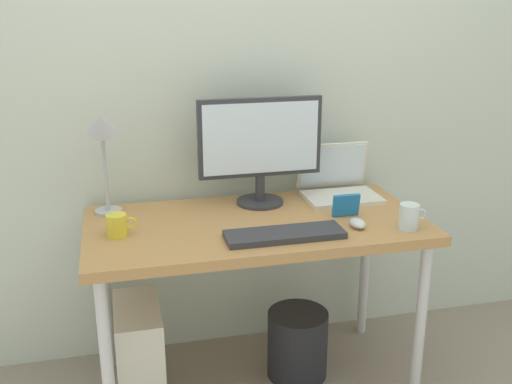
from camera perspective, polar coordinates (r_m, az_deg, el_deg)
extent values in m
plane|color=gray|center=(2.72, 0.00, -17.49)|extent=(6.00, 6.00, 0.00)
cube|color=silver|center=(2.61, -2.09, 11.88)|extent=(4.40, 0.04, 2.60)
cube|color=#B7844C|center=(2.37, 0.00, -3.21)|extent=(1.33, 0.66, 0.04)
cylinder|color=silver|center=(2.25, -14.01, -15.80)|extent=(0.04, 0.04, 0.70)
cylinder|color=silver|center=(2.51, 15.38, -11.99)|extent=(0.04, 0.04, 0.70)
cylinder|color=silver|center=(2.72, -14.09, -9.48)|extent=(0.04, 0.04, 0.70)
cylinder|color=silver|center=(2.94, 10.33, -6.99)|extent=(0.04, 0.04, 0.70)
cylinder|color=#333338|center=(2.56, 0.38, -0.93)|extent=(0.20, 0.20, 0.01)
cylinder|color=#333338|center=(2.54, 0.38, 0.39)|extent=(0.04, 0.04, 0.11)
cube|color=#333338|center=(2.48, 0.39, 5.23)|extent=(0.52, 0.03, 0.33)
cube|color=white|center=(2.47, 0.49, 5.14)|extent=(0.49, 0.01, 0.29)
cube|color=silver|center=(2.63, 8.19, -0.53)|extent=(0.32, 0.22, 0.02)
cube|color=silver|center=(2.71, 7.28, 2.59)|extent=(0.32, 0.05, 0.21)
cube|color=white|center=(2.71, 7.34, 2.58)|extent=(0.30, 0.04, 0.18)
cylinder|color=#B2B2B7|center=(2.52, -13.86, -1.80)|extent=(0.11, 0.11, 0.01)
cylinder|color=#B2B2B7|center=(2.47, -14.17, 2.03)|extent=(0.02, 0.02, 0.34)
cone|color=#B2B2B7|center=(2.38, -14.53, 6.35)|extent=(0.11, 0.14, 0.13)
cube|color=#333338|center=(2.20, 2.74, -4.06)|extent=(0.44, 0.14, 0.02)
ellipsoid|color=silver|center=(2.33, 9.65, -2.96)|extent=(0.06, 0.09, 0.03)
cylinder|color=yellow|center=(2.26, -13.13, -3.10)|extent=(0.08, 0.08, 0.08)
torus|color=yellow|center=(2.26, -11.87, -2.91)|extent=(0.05, 0.01, 0.05)
cylinder|color=silver|center=(2.34, 14.36, -2.28)|extent=(0.07, 0.07, 0.10)
torus|color=silver|center=(2.36, 15.42, -2.06)|extent=(0.05, 0.01, 0.05)
cube|color=#1E72BF|center=(2.42, 8.57, -1.25)|extent=(0.11, 0.03, 0.09)
cube|color=silver|center=(2.55, -11.02, -14.91)|extent=(0.18, 0.36, 0.42)
cylinder|color=#232328|center=(2.68, 3.97, -14.23)|extent=(0.26, 0.26, 0.30)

